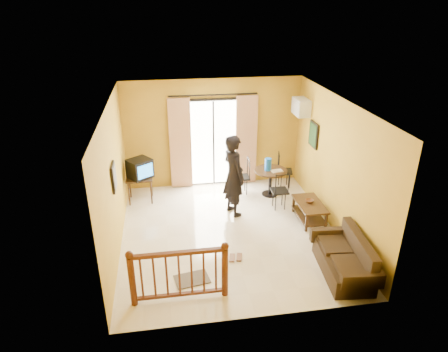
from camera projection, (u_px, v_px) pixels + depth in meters
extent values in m
plane|color=beige|center=(229.00, 232.00, 8.53)|extent=(5.00, 5.00, 0.00)
plane|color=white|center=(230.00, 103.00, 7.38)|extent=(5.00, 5.00, 0.00)
plane|color=#B78C23|center=(213.00, 134.00, 10.20)|extent=(4.50, 0.00, 4.50)
plane|color=#B78C23|center=(259.00, 242.00, 5.71)|extent=(4.50, 0.00, 4.50)
plane|color=#B78C23|center=(114.00, 180.00, 7.63)|extent=(0.00, 5.00, 5.00)
plane|color=#B78C23|center=(336.00, 166.00, 8.28)|extent=(0.00, 5.00, 5.00)
cube|color=black|center=(213.00, 143.00, 10.29)|extent=(1.34, 0.03, 2.34)
cube|color=white|center=(213.00, 143.00, 10.26)|extent=(1.20, 0.04, 2.20)
cube|color=black|center=(214.00, 144.00, 10.24)|extent=(0.04, 0.02, 2.20)
cube|color=beige|center=(180.00, 144.00, 10.07)|extent=(0.55, 0.08, 2.35)
cube|color=beige|center=(246.00, 140.00, 10.32)|extent=(0.55, 0.08, 2.35)
cylinder|color=black|center=(213.00, 95.00, 9.69)|extent=(2.20, 0.04, 0.04)
cube|color=black|center=(139.00, 178.00, 9.62)|extent=(0.63, 0.52, 0.04)
cylinder|color=black|center=(129.00, 194.00, 9.52)|extent=(0.04, 0.04, 0.61)
cylinder|color=black|center=(151.00, 192.00, 9.59)|extent=(0.04, 0.04, 0.61)
cylinder|color=black|center=(130.00, 186.00, 9.89)|extent=(0.04, 0.04, 0.61)
cylinder|color=black|center=(151.00, 185.00, 9.97)|extent=(0.04, 0.04, 0.61)
cube|color=black|center=(140.00, 168.00, 9.52)|extent=(0.68, 0.67, 0.46)
cube|color=#2789EC|center=(145.00, 171.00, 9.37)|extent=(0.34, 0.25, 0.33)
cube|color=black|center=(114.00, 177.00, 7.40)|extent=(0.04, 0.42, 0.52)
cube|color=#524C46|center=(115.00, 177.00, 7.40)|extent=(0.01, 0.34, 0.44)
cylinder|color=black|center=(271.00, 171.00, 9.89)|extent=(0.81, 0.81, 0.04)
cylinder|color=black|center=(270.00, 183.00, 10.02)|extent=(0.08, 0.08, 0.66)
cylinder|color=black|center=(270.00, 194.00, 10.15)|extent=(0.40, 0.40, 0.03)
cylinder|color=blue|center=(268.00, 164.00, 9.81)|extent=(0.17, 0.17, 0.31)
cube|color=beige|center=(277.00, 171.00, 9.80)|extent=(0.30, 0.21, 0.02)
cube|color=silver|center=(301.00, 107.00, 9.70)|extent=(0.30, 0.60, 0.40)
cube|color=gray|center=(295.00, 107.00, 9.68)|extent=(0.02, 0.56, 0.36)
cube|color=black|center=(314.00, 135.00, 9.34)|extent=(0.04, 0.50, 0.60)
cube|color=black|center=(313.00, 135.00, 9.33)|extent=(0.01, 0.42, 0.52)
cube|color=black|center=(310.00, 204.00, 8.83)|extent=(0.55, 0.98, 0.04)
cube|color=black|center=(309.00, 215.00, 8.94)|extent=(0.51, 0.94, 0.03)
cube|color=black|center=(306.00, 223.00, 8.49)|extent=(0.05, 0.05, 0.42)
cube|color=black|center=(326.00, 221.00, 8.55)|extent=(0.05, 0.05, 0.42)
cube|color=black|center=(294.00, 204.00, 9.28)|extent=(0.05, 0.05, 0.42)
cube|color=black|center=(312.00, 202.00, 9.34)|extent=(0.05, 0.05, 0.42)
imported|color=brown|center=(309.00, 201.00, 8.85)|extent=(0.21, 0.21, 0.06)
cube|color=black|center=(343.00, 264.00, 7.22)|extent=(0.85, 1.49, 0.36)
cube|color=black|center=(359.00, 249.00, 7.13)|extent=(0.29, 1.44, 0.49)
cube|color=black|center=(362.00, 281.00, 6.51)|extent=(0.73, 0.21, 0.27)
cube|color=black|center=(329.00, 234.00, 7.77)|extent=(0.73, 0.21, 0.27)
cube|color=black|center=(349.00, 266.00, 6.85)|extent=(0.54, 0.63, 0.09)
cube|color=black|center=(335.00, 245.00, 7.41)|extent=(0.54, 0.63, 0.09)
imported|color=black|center=(234.00, 176.00, 8.92)|extent=(0.67, 0.81, 1.90)
cylinder|color=#471E0F|center=(132.00, 281.00, 6.36)|extent=(0.11, 0.11, 0.92)
cylinder|color=#471E0F|center=(225.00, 272.00, 6.58)|extent=(0.11, 0.11, 0.92)
sphere|color=#471E0F|center=(129.00, 255.00, 6.15)|extent=(0.13, 0.13, 0.13)
sphere|color=#471E0F|center=(225.00, 246.00, 6.37)|extent=(0.13, 0.13, 0.13)
cube|color=#471E0F|center=(178.00, 253.00, 6.28)|extent=(1.55, 0.08, 0.06)
cube|color=#471E0F|center=(180.00, 294.00, 6.62)|extent=(1.55, 0.06, 0.05)
cube|color=#524941|center=(192.00, 279.00, 7.11)|extent=(0.66, 0.50, 0.02)
cube|color=brown|center=(232.00, 258.00, 7.68)|extent=(0.16, 0.27, 0.03)
cube|color=brown|center=(239.00, 257.00, 7.70)|extent=(0.16, 0.27, 0.03)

